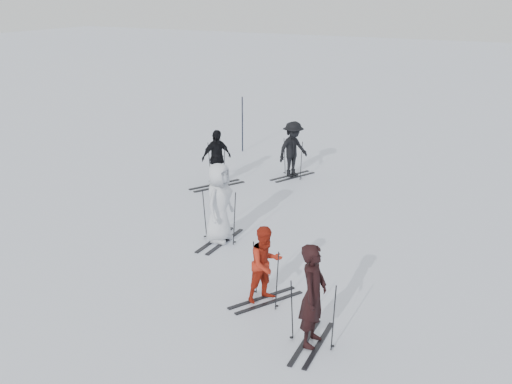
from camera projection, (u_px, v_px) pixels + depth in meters
ground at (236, 244)px, 15.09m from camera, size 120.00×120.00×0.00m
skier_near_dark at (313, 297)px, 10.61m from camera, size 0.50×0.70×1.80m
skier_red at (266, 265)px, 12.15m from camera, size 0.83×0.90×1.50m
skier_grey at (219, 203)px, 14.96m from camera, size 0.65×0.96×1.90m
skier_uphill_left at (217, 159)px, 19.14m from camera, size 0.81×1.08×1.70m
skier_uphill_far at (293, 150)px, 20.07m from camera, size 1.01×1.29×1.75m
skis_near_dark at (313, 313)px, 10.71m from camera, size 1.72×1.04×1.19m
skis_red at (266, 273)px, 12.20m from camera, size 1.82×1.48×1.17m
skis_grey at (219, 215)px, 15.05m from camera, size 1.84×1.04×1.30m
skis_uphill_left at (217, 165)px, 19.20m from camera, size 2.06×1.67×1.33m
skis_uphill_far at (293, 158)px, 20.15m from camera, size 1.91×1.45×1.24m
piste_marker at (242, 124)px, 23.13m from camera, size 0.05×0.05×2.00m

